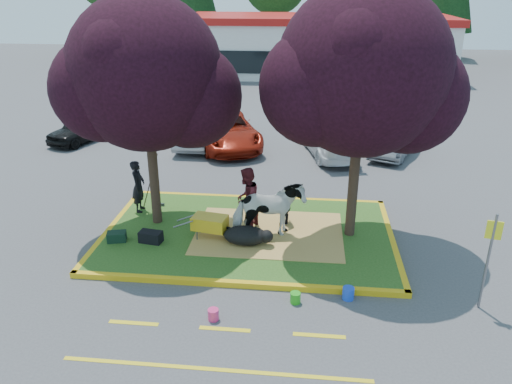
# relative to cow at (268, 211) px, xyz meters

# --- Properties ---
(ground) EXTENTS (90.00, 90.00, 0.00)m
(ground) POSITION_rel_cow_xyz_m (-0.60, 0.26, -0.97)
(ground) COLOR #424244
(ground) RESTS_ON ground
(median_island) EXTENTS (8.00, 5.00, 0.15)m
(median_island) POSITION_rel_cow_xyz_m (-0.60, 0.26, -0.90)
(median_island) COLOR #274F18
(median_island) RESTS_ON ground
(curb_near) EXTENTS (8.30, 0.16, 0.15)m
(curb_near) POSITION_rel_cow_xyz_m (-0.60, -2.32, -0.90)
(curb_near) COLOR gold
(curb_near) RESTS_ON ground
(curb_far) EXTENTS (8.30, 0.16, 0.15)m
(curb_far) POSITION_rel_cow_xyz_m (-0.60, 2.84, -0.90)
(curb_far) COLOR gold
(curb_far) RESTS_ON ground
(curb_left) EXTENTS (0.16, 5.30, 0.15)m
(curb_left) POSITION_rel_cow_xyz_m (-4.68, 0.26, -0.90)
(curb_left) COLOR gold
(curb_left) RESTS_ON ground
(curb_right) EXTENTS (0.16, 5.30, 0.15)m
(curb_right) POSITION_rel_cow_xyz_m (3.48, 0.26, -0.90)
(curb_right) COLOR gold
(curb_right) RESTS_ON ground
(straw_bedding) EXTENTS (4.20, 3.00, 0.01)m
(straw_bedding) POSITION_rel_cow_xyz_m (0.00, 0.26, -0.82)
(straw_bedding) COLOR tan
(straw_bedding) RESTS_ON median_island
(tree_purple_left) EXTENTS (5.06, 4.20, 6.51)m
(tree_purple_left) POSITION_rel_cow_xyz_m (-3.38, 0.64, 3.39)
(tree_purple_left) COLOR black
(tree_purple_left) RESTS_ON median_island
(tree_purple_right) EXTENTS (5.30, 4.40, 6.82)m
(tree_purple_right) POSITION_rel_cow_xyz_m (2.32, 0.44, 3.59)
(tree_purple_right) COLOR black
(tree_purple_right) RESTS_ON median_island
(fire_lane_stripe_a) EXTENTS (1.10, 0.12, 0.01)m
(fire_lane_stripe_a) POSITION_rel_cow_xyz_m (-2.60, -3.94, -0.97)
(fire_lane_stripe_a) COLOR yellow
(fire_lane_stripe_a) RESTS_ON ground
(fire_lane_stripe_b) EXTENTS (1.10, 0.12, 0.01)m
(fire_lane_stripe_b) POSITION_rel_cow_xyz_m (-0.60, -3.94, -0.97)
(fire_lane_stripe_b) COLOR yellow
(fire_lane_stripe_b) RESTS_ON ground
(fire_lane_stripe_c) EXTENTS (1.10, 0.12, 0.01)m
(fire_lane_stripe_c) POSITION_rel_cow_xyz_m (1.40, -3.94, -0.97)
(fire_lane_stripe_c) COLOR yellow
(fire_lane_stripe_c) RESTS_ON ground
(fire_lane_long) EXTENTS (6.00, 0.10, 0.01)m
(fire_lane_long) POSITION_rel_cow_xyz_m (-0.60, -5.14, -0.97)
(fire_lane_long) COLOR yellow
(fire_lane_long) RESTS_ON ground
(retail_building) EXTENTS (20.40, 8.40, 4.40)m
(retail_building) POSITION_rel_cow_xyz_m (1.40, 28.24, 1.28)
(retail_building) COLOR silver
(retail_building) RESTS_ON ground
(cow) EXTENTS (2.13, 1.47, 1.65)m
(cow) POSITION_rel_cow_xyz_m (0.00, 0.00, 0.00)
(cow) COLOR silver
(cow) RESTS_ON median_island
(calf) EXTENTS (1.30, 0.88, 0.52)m
(calf) POSITION_rel_cow_xyz_m (-0.59, -0.45, -0.56)
(calf) COLOR black
(calf) RESTS_ON median_island
(handler) EXTENTS (0.42, 0.62, 1.65)m
(handler) POSITION_rel_cow_xyz_m (-4.16, 1.38, -0.00)
(handler) COLOR black
(handler) RESTS_ON median_island
(visitor_a) EXTENTS (0.95, 1.08, 1.87)m
(visitor_a) POSITION_rel_cow_xyz_m (-0.67, 0.49, 0.11)
(visitor_a) COLOR #4F161C
(visitor_a) RESTS_ON median_island
(visitor_b) EXTENTS (0.27, 0.65, 1.11)m
(visitor_b) POSITION_rel_cow_xyz_m (0.45, 0.95, -0.27)
(visitor_b) COLOR black
(visitor_b) RESTS_ON median_island
(wheelbarrow) EXTENTS (1.71, 0.72, 0.64)m
(wheelbarrow) POSITION_rel_cow_xyz_m (-1.62, -0.16, -0.38)
(wheelbarrow) COLOR black
(wheelbarrow) RESTS_ON median_island
(gear_bag_dark) EXTENTS (0.67, 0.43, 0.32)m
(gear_bag_dark) POSITION_rel_cow_xyz_m (-3.21, -0.61, -0.67)
(gear_bag_dark) COLOR black
(gear_bag_dark) RESTS_ON median_island
(gear_bag_green) EXTENTS (0.57, 0.43, 0.27)m
(gear_bag_green) POSITION_rel_cow_xyz_m (-4.17, -0.66, -0.69)
(gear_bag_green) COLOR black
(gear_bag_green) RESTS_ON median_island
(sign_post) EXTENTS (0.33, 0.10, 2.34)m
(sign_post) POSITION_rel_cow_xyz_m (5.01, -2.56, 0.46)
(sign_post) COLOR slate
(sign_post) RESTS_ON ground
(bucket_green) EXTENTS (0.32, 0.32, 0.26)m
(bucket_green) POSITION_rel_cow_xyz_m (0.86, -2.82, -0.84)
(bucket_green) COLOR green
(bucket_green) RESTS_ON ground
(bucket_pink) EXTENTS (0.26, 0.26, 0.26)m
(bucket_pink) POSITION_rel_cow_xyz_m (-0.90, -3.63, -0.84)
(bucket_pink) COLOR #DF3173
(bucket_pink) RESTS_ON ground
(bucket_blue) EXTENTS (0.35, 0.35, 0.30)m
(bucket_blue) POSITION_rel_cow_xyz_m (2.08, -2.54, -0.83)
(bucket_blue) COLOR blue
(bucket_blue) RESTS_ON ground
(car_black) EXTENTS (2.61, 3.83, 1.21)m
(car_black) POSITION_rel_cow_xyz_m (-9.29, 8.82, -0.37)
(car_black) COLOR black
(car_black) RESTS_ON ground
(car_silver) EXTENTS (1.44, 4.13, 1.36)m
(car_silver) POSITION_rel_cow_xyz_m (-3.89, 8.81, -0.29)
(car_silver) COLOR #97989F
(car_silver) RESTS_ON ground
(car_red) EXTENTS (4.14, 5.81, 1.47)m
(car_red) POSITION_rel_cow_xyz_m (-2.60, 8.75, -0.24)
(car_red) COLOR maroon
(car_red) RESTS_ON ground
(car_white) EXTENTS (2.66, 4.51, 1.23)m
(car_white) POSITION_rel_cow_xyz_m (1.96, 7.90, -0.36)
(car_white) COLOR white
(car_white) RESTS_ON ground
(car_grey) EXTENTS (2.64, 3.99, 1.24)m
(car_grey) POSITION_rel_cow_xyz_m (4.71, 8.36, -0.35)
(car_grey) COLOR #5A5C62
(car_grey) RESTS_ON ground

